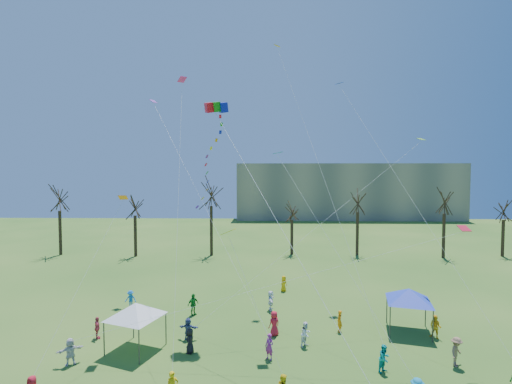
{
  "coord_description": "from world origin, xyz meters",
  "views": [
    {
      "loc": [
        -0.79,
        -17.33,
        12.1
      ],
      "look_at": [
        -1.32,
        5.0,
        11.0
      ],
      "focal_mm": 25.0,
      "sensor_mm": 36.0,
      "label": 1
    }
  ],
  "objects_px": {
    "big_box_kite": "(214,163)",
    "canopy_tent_blue": "(409,295)",
    "distant_building": "(346,191)",
    "canopy_tent_white": "(136,310)"
  },
  "relations": [
    {
      "from": "big_box_kite",
      "to": "canopy_tent_white",
      "type": "distance_m",
      "value": 11.8
    },
    {
      "from": "big_box_kite",
      "to": "canopy_tent_blue",
      "type": "xyz_separation_m",
      "value": [
        14.98,
        0.08,
        -10.14
      ]
    },
    {
      "from": "distant_building",
      "to": "big_box_kite",
      "type": "distance_m",
      "value": 77.19
    },
    {
      "from": "distant_building",
      "to": "canopy_tent_blue",
      "type": "bearing_deg",
      "value": -99.19
    },
    {
      "from": "big_box_kite",
      "to": "canopy_tent_blue",
      "type": "relative_size",
      "value": 4.97
    },
    {
      "from": "distant_building",
      "to": "canopy_tent_blue",
      "type": "height_order",
      "value": "distant_building"
    },
    {
      "from": "distant_building",
      "to": "canopy_tent_white",
      "type": "height_order",
      "value": "distant_building"
    },
    {
      "from": "big_box_kite",
      "to": "canopy_tent_blue",
      "type": "distance_m",
      "value": 18.09
    },
    {
      "from": "canopy_tent_white",
      "to": "canopy_tent_blue",
      "type": "xyz_separation_m",
      "value": [
        19.95,
        3.38,
        0.04
      ]
    },
    {
      "from": "canopy_tent_blue",
      "to": "distant_building",
      "type": "bearing_deg",
      "value": 80.81
    }
  ]
}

